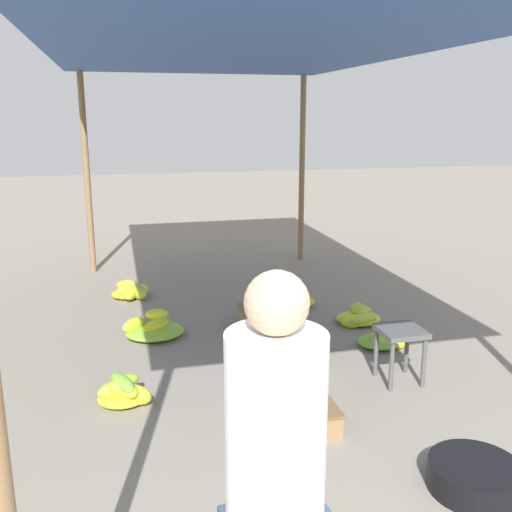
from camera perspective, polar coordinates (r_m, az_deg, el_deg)
name	(u,v)px	position (r m, az deg, el deg)	size (l,w,h in m)	color
canopy_post_back_left	(87,175)	(7.81, -16.55, 7.76)	(0.08, 0.08, 2.61)	olive
canopy_post_back_right	(302,170)	(8.22, 4.61, 8.55)	(0.08, 0.08, 2.61)	olive
canopy_tarp	(252,41)	(4.80, -0.40, 20.66)	(3.34, 6.66, 0.04)	#33569E
vendor_foreground	(275,488)	(2.09, 1.92, -22.15)	(0.39, 0.39, 1.59)	#384766
stool	(401,339)	(4.65, 14.25, -8.08)	(0.34, 0.34, 0.44)	#4C4C4C
basin_black	(475,477)	(3.66, 21.05, -19.91)	(0.52, 0.52, 0.16)	black
banana_pile_left_0	(124,391)	(4.39, -13.07, -13.02)	(0.45, 0.35, 0.22)	#ABC92E
banana_pile_left_1	(154,328)	(5.59, -10.16, -7.13)	(0.61, 0.61, 0.29)	#76B337
banana_pile_left_2	(132,291)	(6.76, -12.27, -3.45)	(0.46, 0.44, 0.20)	#C4D329
banana_pile_right_0	(359,316)	(5.91, 10.23, -5.96)	(0.49, 0.43, 0.20)	#A1C52F
banana_pile_right_1	(383,340)	(5.40, 12.54, -8.19)	(0.47, 0.43, 0.15)	#96C031
banana_pile_right_2	(294,300)	(6.36, 3.83, -4.43)	(0.42, 0.40, 0.17)	#A3C52F
crate_near	(307,417)	(4.00, 5.13, -15.70)	(0.39, 0.39, 0.17)	olive
crate_mid	(288,346)	(5.02, 3.21, -8.96)	(0.50, 0.50, 0.22)	olive
crate_far	(269,318)	(5.73, 1.32, -6.22)	(0.54, 0.54, 0.18)	#9E7A4C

